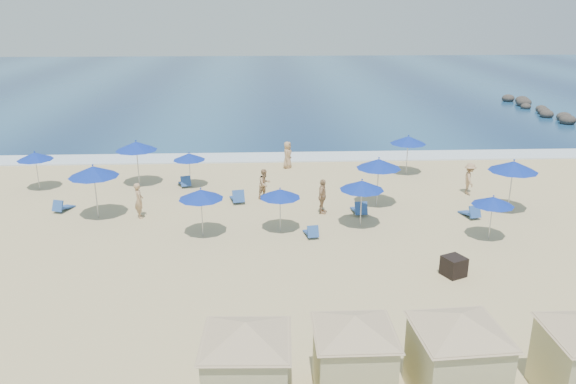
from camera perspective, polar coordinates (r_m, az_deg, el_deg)
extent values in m
plane|color=#CBB581|center=(23.80, 4.39, -6.16)|extent=(160.00, 160.00, 0.00)
cube|color=navy|center=(77.13, -0.63, 11.14)|extent=(160.00, 80.00, 0.06)
cube|color=white|center=(38.35, 1.59, 3.58)|extent=(160.00, 2.50, 0.08)
ellipsoid|color=#2B2624|center=(54.79, 26.53, 6.56)|extent=(1.40, 1.40, 0.91)
ellipsoid|color=#2B2624|center=(56.32, 26.24, 6.85)|extent=(1.32, 1.32, 0.86)
ellipsoid|color=#2B2624|center=(57.23, 24.80, 7.19)|extent=(1.24, 1.24, 0.81)
ellipsoid|color=#2B2624|center=(58.76, 24.56, 7.45)|extent=(1.16, 1.16, 0.75)
ellipsoid|color=#2B2624|center=(60.30, 24.34, 7.70)|extent=(1.08, 1.08, 0.70)
ellipsoid|color=#2B2624|center=(61.26, 23.01, 8.00)|extent=(1.00, 1.00, 0.65)
ellipsoid|color=#2B2624|center=(62.78, 22.85, 8.37)|extent=(1.48, 1.48, 0.96)
ellipsoid|color=#2B2624|center=(64.32, 22.68, 8.58)|extent=(1.40, 1.40, 0.91)
ellipsoid|color=#2B2624|center=(65.32, 21.46, 8.84)|extent=(1.32, 1.32, 0.86)
cube|color=black|center=(22.60, 16.48, -7.24)|extent=(1.01, 1.01, 0.76)
cube|color=beige|center=(14.93, -4.20, -18.08)|extent=(2.13, 2.13, 2.05)
cube|color=tan|center=(14.34, -4.29, -14.80)|extent=(2.24, 2.24, 0.08)
pyramid|color=tan|center=(14.07, -4.34, -13.05)|extent=(4.48, 4.48, 0.51)
cube|color=beige|center=(15.44, 6.63, -17.00)|extent=(1.94, 1.94, 1.94)
cube|color=tan|center=(14.90, 6.77, -13.96)|extent=(2.04, 2.04, 0.08)
pyramid|color=tan|center=(14.65, 6.84, -12.35)|extent=(4.26, 4.26, 0.49)
cube|color=beige|center=(15.78, 16.68, -16.58)|extent=(2.21, 2.21, 2.08)
cube|color=tan|center=(15.22, 17.05, -13.37)|extent=(2.32, 2.32, 0.08)
pyramid|color=tan|center=(14.96, 17.24, -11.67)|extent=(4.54, 4.54, 0.52)
cylinder|color=#A5A8AD|center=(34.44, -24.09, 1.67)|extent=(0.05, 0.05, 1.77)
cone|color=#0E2A98|center=(34.19, -24.32, 3.35)|extent=(1.95, 1.95, 0.42)
sphere|color=#0E2A98|center=(34.13, -24.38, 3.76)|extent=(0.07, 0.07, 0.07)
cylinder|color=#A5A8AD|center=(28.70, -18.90, -0.45)|extent=(0.06, 0.06, 2.16)
cone|color=#0E2A98|center=(28.33, -19.17, 2.00)|extent=(2.39, 2.39, 0.51)
sphere|color=#0E2A98|center=(28.25, -19.23, 2.61)|extent=(0.09, 0.09, 0.09)
cylinder|color=#A5A8AD|center=(33.28, -14.99, 2.44)|extent=(0.06, 0.06, 2.12)
cone|color=#0E2A98|center=(32.97, -15.17, 4.54)|extent=(2.34, 2.34, 0.50)
sphere|color=#0E2A98|center=(32.90, -15.21, 5.06)|extent=(0.09, 0.09, 0.09)
cylinder|color=#A5A8AD|center=(25.37, -8.72, -2.51)|extent=(0.05, 0.05, 1.81)
cone|color=#0E2A98|center=(25.01, -8.84, -0.22)|extent=(2.00, 2.00, 0.43)
sphere|color=#0E2A98|center=(24.93, -8.87, 0.35)|extent=(0.08, 0.08, 0.08)
cylinder|color=#A5A8AD|center=(32.35, -9.93, 1.90)|extent=(0.04, 0.04, 1.64)
cone|color=#0E2A98|center=(32.10, -10.02, 3.56)|extent=(1.81, 1.81, 0.39)
sphere|color=#0E2A98|center=(32.04, -10.04, 3.97)|extent=(0.07, 0.07, 0.07)
cylinder|color=#A5A8AD|center=(25.61, -0.80, -2.24)|extent=(0.04, 0.04, 1.68)
cone|color=#0E2A98|center=(25.27, -0.81, -0.13)|extent=(1.85, 1.85, 0.40)
sphere|color=#0E2A98|center=(25.20, -0.81, 0.39)|extent=(0.07, 0.07, 0.07)
cylinder|color=#A5A8AD|center=(29.20, 9.08, 0.56)|extent=(0.05, 0.05, 2.06)
cone|color=#0E2A98|center=(28.85, 9.20, 2.87)|extent=(2.28, 2.28, 0.49)
sphere|color=#0E2A98|center=(28.77, 9.23, 3.44)|extent=(0.09, 0.09, 0.09)
cylinder|color=#A5A8AD|center=(26.33, 7.42, -1.59)|extent=(0.05, 0.05, 1.86)
cone|color=#0E2A98|center=(25.98, 7.52, 0.70)|extent=(2.06, 2.06, 0.44)
sphere|color=#0E2A98|center=(25.90, 7.54, 1.26)|extent=(0.08, 0.08, 0.08)
cylinder|color=#A5A8AD|center=(35.10, 11.99, 3.35)|extent=(0.05, 0.05, 1.96)
cone|color=#0E2A98|center=(34.82, 12.12, 5.19)|extent=(2.16, 2.16, 0.46)
sphere|color=#0E2A98|center=(34.76, 12.15, 5.65)|extent=(0.08, 0.08, 0.08)
cylinder|color=#A5A8AD|center=(30.11, 21.64, 0.11)|extent=(0.06, 0.06, 2.16)
cone|color=#0E2A98|center=(29.76, 21.93, 2.45)|extent=(2.39, 2.39, 0.51)
sphere|color=#0E2A98|center=(29.68, 22.00, 3.03)|extent=(0.09, 0.09, 0.09)
cylinder|color=#A5A8AD|center=(26.30, 19.88, -2.86)|extent=(0.04, 0.04, 1.64)
cone|color=#0E2A98|center=(25.98, 20.11, -0.86)|extent=(1.82, 1.82, 0.39)
sphere|color=#0E2A98|center=(25.91, 20.17, -0.36)|extent=(0.07, 0.07, 0.07)
cube|color=#2A519B|center=(30.65, -21.78, -1.43)|extent=(0.86, 1.26, 0.32)
cube|color=#2A519B|center=(30.21, -22.36, -1.31)|extent=(0.61, 0.46, 0.56)
cube|color=#2A519B|center=(32.88, -10.46, 0.94)|extent=(0.88, 1.30, 0.33)
cube|color=#2A519B|center=(32.34, -10.34, 1.09)|extent=(0.63, 0.47, 0.58)
cube|color=#2A519B|center=(29.88, -5.21, -0.58)|extent=(0.87, 1.41, 0.36)
cube|color=#2A519B|center=(29.28, -5.05, -0.44)|extent=(0.68, 0.48, 0.64)
cube|color=#2A519B|center=(25.42, 2.31, -4.10)|extent=(0.66, 1.14, 0.30)
cube|color=#2A519B|center=(24.93, 2.56, -4.03)|extent=(0.55, 0.37, 0.52)
cube|color=#2A519B|center=(28.30, 7.18, -1.77)|extent=(0.68, 1.33, 0.36)
cube|color=#2A519B|center=(27.71, 7.44, -1.65)|extent=(0.63, 0.39, 0.63)
cube|color=#2A519B|center=(29.06, 17.91, -2.04)|extent=(0.78, 1.28, 0.33)
cube|color=#2A519B|center=(28.58, 18.47, -1.92)|extent=(0.61, 0.43, 0.58)
imported|color=tan|center=(28.19, -14.90, -0.82)|extent=(0.64, 0.76, 1.76)
imported|color=tan|center=(30.04, -2.39, 0.84)|extent=(0.99, 0.98, 1.61)
imported|color=tan|center=(27.85, 3.51, -0.45)|extent=(0.73, 1.11, 1.76)
imported|color=tan|center=(32.24, 17.95, 1.30)|extent=(0.80, 1.21, 1.74)
imported|color=tan|center=(35.65, -0.05, 3.80)|extent=(0.80, 0.98, 1.72)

